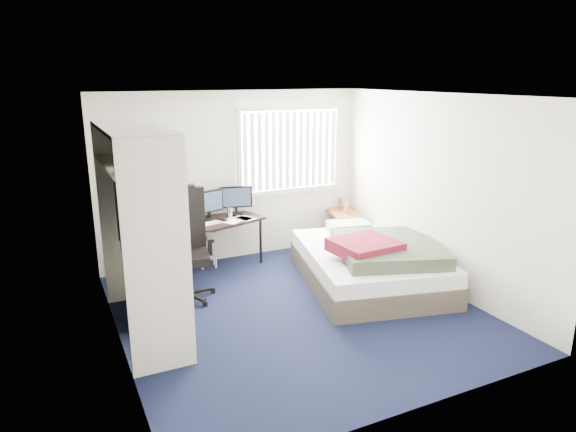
% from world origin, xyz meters
% --- Properties ---
extents(ground, '(4.20, 4.20, 0.00)m').
position_xyz_m(ground, '(0.00, 0.00, 0.00)').
color(ground, black).
rests_on(ground, ground).
extents(room_shell, '(4.20, 4.20, 4.20)m').
position_xyz_m(room_shell, '(0.00, 0.00, 1.51)').
color(room_shell, silver).
rests_on(room_shell, ground).
extents(window_assembly, '(1.72, 0.09, 1.32)m').
position_xyz_m(window_assembly, '(0.90, 2.04, 1.60)').
color(window_assembly, white).
rests_on(window_assembly, ground).
extents(closet, '(0.64, 1.84, 2.22)m').
position_xyz_m(closet, '(-1.67, 0.27, 1.35)').
color(closet, beige).
rests_on(closet, ground).
extents(desk, '(1.59, 1.09, 1.18)m').
position_xyz_m(desk, '(-0.49, 1.75, 0.75)').
color(desk, black).
rests_on(desk, ground).
extents(office_chair, '(0.77, 0.77, 1.40)m').
position_xyz_m(office_chair, '(-1.06, 0.99, 0.54)').
color(office_chair, black).
rests_on(office_chair, ground).
extents(footstool, '(0.29, 0.25, 0.22)m').
position_xyz_m(footstool, '(-0.52, 1.85, 0.17)').
color(footstool, white).
rests_on(footstool, ground).
extents(nightstand, '(0.62, 0.94, 0.77)m').
position_xyz_m(nightstand, '(1.75, 1.85, 0.52)').
color(nightstand, brown).
rests_on(nightstand, ground).
extents(bed, '(2.12, 2.53, 0.72)m').
position_xyz_m(bed, '(1.25, 0.31, 0.30)').
color(bed, '#463E33').
rests_on(bed, ground).
extents(pine_box, '(0.49, 0.42, 0.31)m').
position_xyz_m(pine_box, '(-1.65, 0.34, 0.16)').
color(pine_box, tan).
rests_on(pine_box, ground).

